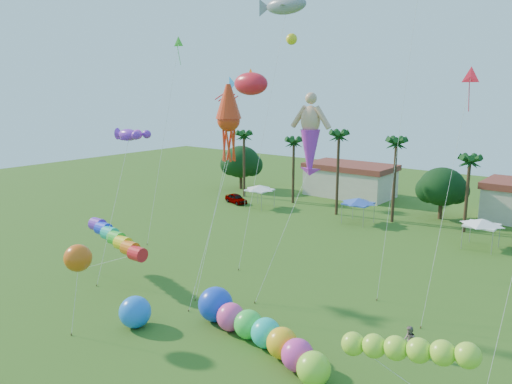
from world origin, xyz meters
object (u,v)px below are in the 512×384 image
Objects in this scene: spectator_b at (409,341)px; caterpillar_inflatable at (255,329)px; car_a at (236,199)px; blue_ball at (135,312)px.

spectator_b is 9.30m from caterpillar_inflatable.
spectator_b reaches higher than car_a.
caterpillar_inflatable is 8.37m from blue_ball.
caterpillar_inflatable reaches higher than blue_ball.
blue_ball is at bearing -144.62° from caterpillar_inflatable.
car_a is 0.33× the size of caterpillar_inflatable.
caterpillar_inflatable is at bearing 22.52° from blue_ball.
blue_ball reaches higher than spectator_b.
caterpillar_inflatable is 5.46× the size of blue_ball.
caterpillar_inflatable is (-8.03, -4.69, 0.09)m from spectator_b.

